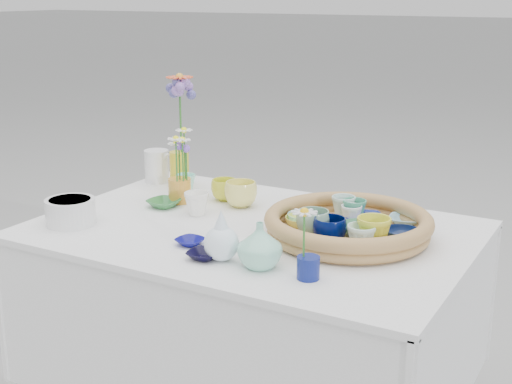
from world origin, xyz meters
The scene contains 32 objects.
wicker_tray centered at (0.28, 0.05, 0.80)m, with size 0.47×0.47×0.08m, color #976E4B, non-canonical shape.
tray_ceramic_0 centered at (0.29, 0.15, 0.80)m, with size 0.11×0.11×0.03m, color navy.
tray_ceramic_1 centered at (0.43, 0.06, 0.80)m, with size 0.10×0.10×0.03m, color #0E1E4A.
tray_ceramic_2 centered at (0.39, -0.04, 0.83)m, with size 0.09×0.09×0.09m, color gold.
tray_ceramic_3 centered at (0.32, 0.05, 0.80)m, with size 0.11×0.11×0.03m, color #4E8965.
tray_ceramic_4 centered at (0.21, -0.03, 0.82)m, with size 0.09×0.09×0.07m, color #7EAA8D.
tray_ceramic_5 centered at (0.15, 0.05, 0.80)m, with size 0.11×0.11×0.03m, color #9EE5DF.
tray_ceramic_6 centered at (0.22, 0.17, 0.82)m, with size 0.07×0.07×0.07m, color silver.
tray_ceramic_7 centered at (0.26, 0.12, 0.81)m, with size 0.06×0.06×0.06m, color white.
tray_ceramic_8 centered at (0.40, 0.20, 0.79)m, with size 0.10×0.10×0.02m, color #95D0EC.
tray_ceramic_9 centered at (0.27, -0.06, 0.82)m, with size 0.09×0.09×0.07m, color #000A3E.
tray_ceramic_10 centered at (0.15, 0.03, 0.80)m, with size 0.10×0.10×0.03m, color #F4F05B.
tray_ceramic_11 centered at (0.37, -0.07, 0.82)m, with size 0.08×0.08×0.07m, color silver.
tray_ceramic_12 centered at (0.26, 0.15, 0.82)m, with size 0.07×0.07×0.07m, color #3E9470.
loose_ceramic_0 centered at (-0.23, 0.21, 0.80)m, with size 0.09×0.09×0.07m, color yellow.
loose_ceramic_1 centered at (-0.14, 0.17, 0.81)m, with size 0.11×0.11×0.08m, color #F0E86D.
loose_ceramic_2 centered at (-0.35, 0.04, 0.78)m, with size 0.10×0.10×0.02m, color #30773A.
loose_ceramic_3 centered at (-0.21, 0.03, 0.80)m, with size 0.08×0.08×0.07m, color white.
loose_ceramic_4 centered at (-0.08, -0.21, 0.77)m, with size 0.08×0.08×0.02m, color navy.
loose_ceramic_5 centered at (-0.39, 0.22, 0.80)m, with size 0.07×0.07×0.06m, color #91E9D4.
loose_ceramic_6 centered at (0.01, -0.28, 0.78)m, with size 0.09×0.09×0.02m, color black.
fluted_bowl centered at (-0.49, -0.23, 0.80)m, with size 0.15×0.15×0.08m, color silver, non-canonical shape.
bud_vase_paleblue centered at (0.06, -0.27, 0.84)m, with size 0.09×0.09×0.14m, color white, non-canonical shape.
bud_vase_seafoam centered at (0.17, -0.26, 0.82)m, with size 0.11×0.11×0.12m, color #8FDDBF.
bud_vase_cobalt centered at (0.31, -0.27, 0.79)m, with size 0.06×0.06×0.06m, color navy.
single_daisy centered at (0.30, -0.27, 0.88)m, with size 0.07×0.07×0.13m, color white, non-canonical shape.
tall_vase_yellow centered at (-0.45, 0.27, 0.83)m, with size 0.07×0.07×0.13m, color yellow.
gerbera centered at (-0.44, 0.27, 1.02)m, with size 0.11×0.11×0.28m, color #FF5E31, non-canonical shape.
hydrangea centered at (-0.45, 0.28, 1.00)m, with size 0.09×0.09×0.30m, color #5551A0, non-canonical shape.
white_pitcher centered at (-0.56, 0.29, 0.82)m, with size 0.12×0.09×0.12m, color white, non-canonical shape.
daisy_cup centered at (-0.34, 0.11, 0.81)m, with size 0.08×0.08×0.08m, color gold.
daisy_posy centered at (-0.33, 0.10, 0.93)m, with size 0.08×0.08×0.17m, color white, non-canonical shape.
Camera 1 is at (0.98, -1.73, 1.44)m, focal length 50.00 mm.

